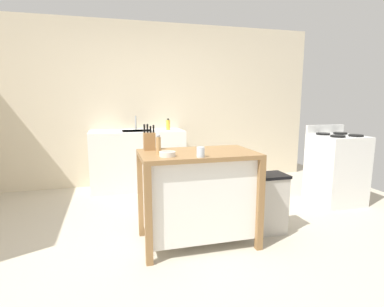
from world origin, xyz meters
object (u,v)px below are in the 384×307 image
Objects in this scene: bottle_spray_cleaner at (168,125)px; bowl_stoneware_deep at (167,154)px; kitchen_island at (197,193)px; sink_faucet at (136,123)px; drinking_cup at (201,152)px; trash_bin at (268,203)px; knife_block at (149,141)px; pepper_grinder at (158,145)px; stove at (336,169)px.

bowl_stoneware_deep is at bearing -101.10° from bottle_spray_cleaner.
sink_faucet is (-0.38, 2.17, 0.52)m from kitchen_island.
drinking_cup is at bearing -21.79° from bowl_stoneware_deep.
bowl_stoneware_deep is 1.27m from trash_bin.
kitchen_island is at bearing -28.26° from knife_block.
bottle_spray_cleaner is at bearing 76.72° from pepper_grinder.
drinking_cup reaches higher than kitchen_island.
knife_block reaches higher than drinking_cup.
stove is (2.15, 0.66, -0.04)m from kitchen_island.
kitchen_island is at bearing 79.04° from drinking_cup.
bottle_spray_cleaner is (-0.68, 1.99, 0.68)m from trash_bin.
bottle_spray_cleaner is 0.17× the size of stove.
drinking_cup is 0.41m from pepper_grinder.
kitchen_island is at bearing -177.88° from trash_bin.
stove is (2.52, 0.68, -0.52)m from pepper_grinder.
sink_faucet is 0.51m from bottle_spray_cleaner.
knife_block is 2.66m from stove.
bottle_spray_cleaner reaches higher than drinking_cup.
pepper_grinder is at bearing -89.80° from sink_faucet.
bottle_spray_cleaner is at bearing -17.97° from sink_faucet.
sink_faucet is at bearing 118.48° from trash_bin.
knife_block is 1.15× the size of sink_faucet.
sink_faucet is at bearing 99.93° from kitchen_island.
knife_block is at bearing 170.66° from trash_bin.
sink_faucet is (0.04, 1.95, 0.03)m from knife_block.
sink_faucet is at bearing 91.51° from bowl_stoneware_deep.
stove is at bearing 22.75° from drinking_cup.
bowl_stoneware_deep is (-0.32, -0.16, 0.42)m from kitchen_island.
bowl_stoneware_deep is 0.29m from drinking_cup.
stove is at bearing 9.52° from knife_block.
bowl_stoneware_deep is at bearing -88.49° from sink_faucet.
pepper_grinder is at bearing -164.98° from stove.
kitchen_island is at bearing -93.04° from bottle_spray_cleaner.
sink_faucet reaches higher than drinking_cup.
knife_block reaches higher than stove.
sink_faucet reaches higher than bowl_stoneware_deep.
kitchen_island is 0.81m from trash_bin.
pepper_grinder is 2.09m from bottle_spray_cleaner.
sink_faucet is (-0.01, 2.19, 0.04)m from pepper_grinder.
knife_block is 1.87m from bottle_spray_cleaner.
stove is at bearing -30.88° from sink_faucet.
trash_bin is 2.21m from bottle_spray_cleaner.
knife_block is at bearing -106.51° from bottle_spray_cleaner.
sink_faucet is at bearing 97.70° from drinking_cup.
pepper_grinder reaches higher than trash_bin.
knife_block reaches higher than bottle_spray_cleaner.
bottle_spray_cleaner reaches higher than pepper_grinder.
kitchen_island is 0.69m from knife_block.
bowl_stoneware_deep is 1.58× the size of drinking_cup.
pepper_grinder is at bearing -177.65° from trash_bin.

